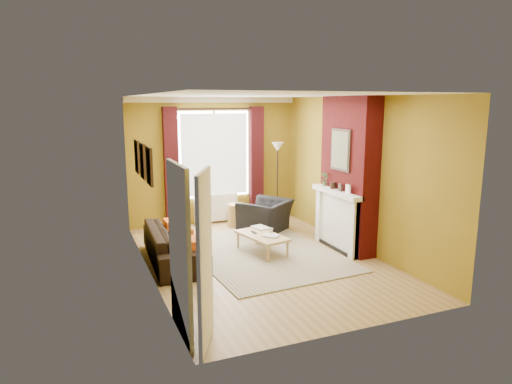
% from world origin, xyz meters
% --- Properties ---
extents(ground, '(5.50, 5.50, 0.00)m').
position_xyz_m(ground, '(0.00, 0.00, 0.00)').
color(ground, olive).
rests_on(ground, ground).
extents(room_walls, '(3.82, 5.54, 2.83)m').
position_xyz_m(room_walls, '(0.63, 0.28, 1.38)').
color(room_walls, olive).
rests_on(room_walls, ground).
extents(striped_rug, '(2.58, 3.43, 0.02)m').
position_xyz_m(striped_rug, '(0.14, 0.30, 0.01)').
color(striped_rug, teal).
rests_on(striped_rug, ground).
extents(sofa, '(0.89, 2.11, 0.61)m').
position_xyz_m(sofa, '(-1.42, 0.46, 0.30)').
color(sofa, black).
rests_on(sofa, ground).
extents(armchair, '(1.36, 1.33, 0.66)m').
position_xyz_m(armchair, '(0.76, 1.58, 0.33)').
color(armchair, black).
rests_on(armchair, ground).
extents(coffee_table, '(0.74, 1.15, 0.35)m').
position_xyz_m(coffee_table, '(0.13, 0.29, 0.31)').
color(coffee_table, tan).
rests_on(coffee_table, ground).
extents(wicker_stool, '(0.48, 0.48, 0.50)m').
position_xyz_m(wicker_stool, '(0.34, 2.21, 0.25)').
color(wicker_stool, olive).
rests_on(wicker_stool, ground).
extents(floor_lamp, '(0.29, 0.29, 1.81)m').
position_xyz_m(floor_lamp, '(1.33, 2.25, 1.43)').
color(floor_lamp, black).
rests_on(floor_lamp, ground).
extents(book_a, '(0.34, 0.35, 0.03)m').
position_xyz_m(book_a, '(0.15, 0.06, 0.37)').
color(book_a, '#999999').
rests_on(book_a, coffee_table).
extents(book_b, '(0.32, 0.38, 0.03)m').
position_xyz_m(book_b, '(0.16, 0.66, 0.36)').
color(book_b, '#999999').
rests_on(book_b, coffee_table).
extents(mug, '(0.13, 0.13, 0.09)m').
position_xyz_m(mug, '(0.32, 0.34, 0.39)').
color(mug, '#999999').
rests_on(mug, coffee_table).
extents(tv_remote, '(0.06, 0.16, 0.02)m').
position_xyz_m(tv_remote, '(0.04, 0.46, 0.36)').
color(tv_remote, black).
rests_on(tv_remote, coffee_table).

